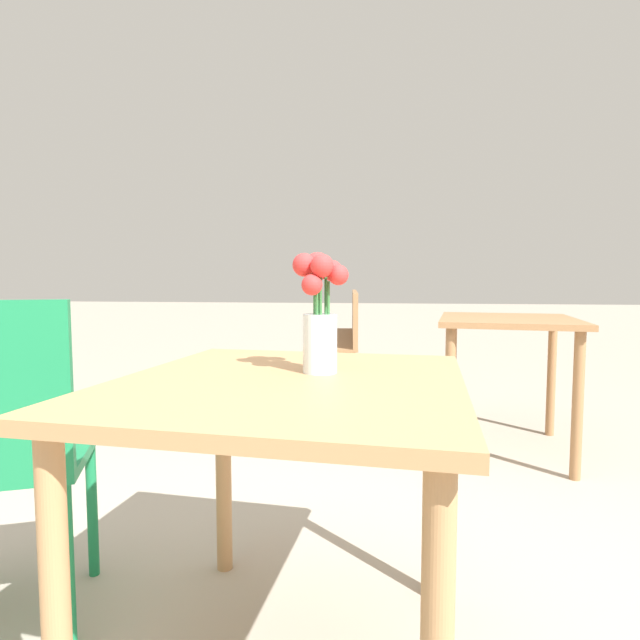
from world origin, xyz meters
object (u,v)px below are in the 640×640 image
Objects in this scene: bench_near at (344,336)px; table_back at (507,340)px; flower_vase at (320,314)px; table_front at (290,423)px.

bench_near reaches higher than table_back.
flower_vase is 3.14m from bench_near.
flower_vase reaches higher than table_front.
table_front is 3.12× the size of flower_vase.
flower_vase is 0.18× the size of bench_near.
flower_vase reaches higher than table_back.
table_front is 3.20m from bench_near.
bench_near is at bearing 124.68° from table_back.
table_front is 0.27m from flower_vase.
bench_near is (-0.15, 3.19, -0.15)m from table_front.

